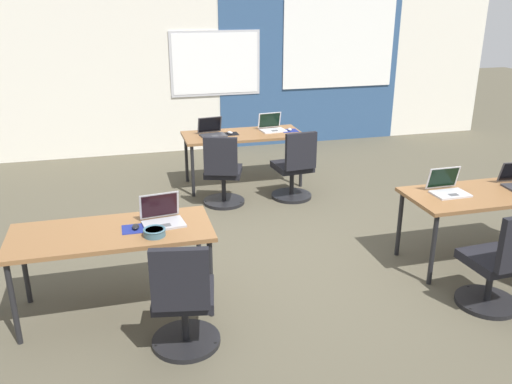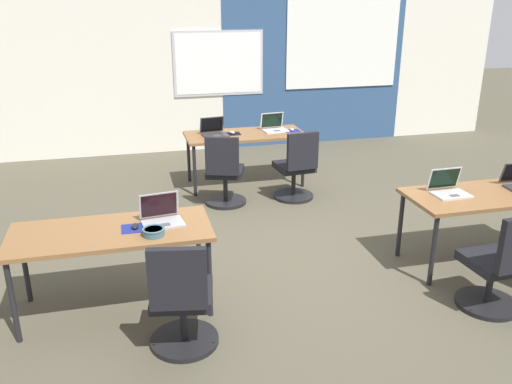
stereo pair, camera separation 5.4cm
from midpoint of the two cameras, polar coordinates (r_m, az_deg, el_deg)
ground_plane at (r=5.54m, az=4.29°, el=-6.52°), size 24.00×24.00×0.00m
back_wall_assembly at (r=9.09m, az=-3.55°, el=13.48°), size 10.00×0.27×2.80m
desk_near_left at (r=4.47m, az=-14.81°, el=-4.64°), size 1.60×0.70×0.72m
desk_near_right at (r=5.58m, az=23.82°, el=-0.66°), size 1.60×0.70×0.72m
desk_far_center at (r=7.29m, az=-0.97°, el=5.79°), size 1.60×0.70×0.72m
laptop_near_right_inner at (r=5.37m, az=20.10°, el=0.32°), size 0.34×0.29×0.23m
chair_near_right_inner at (r=4.86m, az=24.73°, el=-7.56°), size 0.52×0.55×0.92m
laptop_far_left at (r=7.20m, az=-4.26°, el=6.44°), size 0.37×0.33×0.23m
mousepad_far_left at (r=7.26m, az=-2.34°, el=6.21°), size 0.22×0.19×0.00m
mouse_far_left at (r=7.25m, az=-2.35°, el=6.35°), size 0.09×0.11×0.03m
chair_far_left at (r=6.62m, az=-3.15°, el=1.66°), size 0.55×0.61×0.92m
laptop_far_right at (r=7.44m, az=2.16°, el=6.94°), size 0.36×0.31×0.23m
mousepad_far_right at (r=7.43m, az=4.05°, el=6.52°), size 0.22×0.19×0.00m
mouse_far_right at (r=7.43m, az=4.05°, el=6.66°), size 0.07×0.11×0.03m
chair_far_right at (r=6.82m, az=4.51°, el=2.20°), size 0.52×0.56×0.92m
laptop_near_left_inner at (r=4.48m, az=-9.67°, el=-2.63°), size 0.36×0.31×0.24m
mousepad_near_left_inner at (r=4.43m, az=-12.40°, el=-3.78°), size 0.22×0.19×0.00m
mouse_near_left_inner at (r=4.43m, az=-12.41°, el=-3.56°), size 0.07×0.11×0.03m
chair_near_left_inner at (r=4.01m, az=-7.52°, el=-11.82°), size 0.52×0.57×0.92m
snack_bowl at (r=4.27m, az=-10.50°, el=-4.13°), size 0.18×0.18×0.06m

